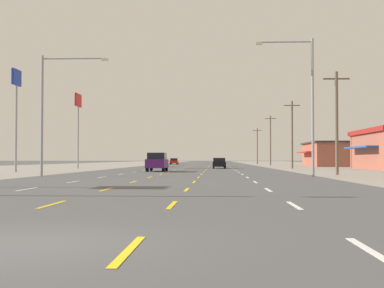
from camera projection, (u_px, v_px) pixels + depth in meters
The scene contains 19 objects.
ground_plane at pixel (195, 168), 74.13m from camera, with size 572.00×572.00×0.00m, color #4C4C4F.
lot_apron_left at pixel (23, 168), 75.27m from camera, with size 28.00×440.00×0.01m, color gray.
lot_apron_right at pixel (373, 168), 72.98m from camera, with size 28.00×440.00×0.01m, color gray.
lane_markings at pixel (202, 165), 112.57m from camera, with size 10.64×227.60×0.01m.
signal_span_wire at pixel (138, 38), 18.95m from camera, with size 26.50×0.53×9.97m.
suv_inner_left_nearest at pixel (157, 162), 55.91m from camera, with size 1.98×4.90×1.98m.
sedan_inner_right_near at pixel (219, 163), 72.34m from camera, with size 1.80×4.50×1.46m.
suv_far_left_mid at pixel (157, 161), 88.42m from camera, with size 1.98×4.90×1.98m.
sedan_inner_right_midfar at pixel (219, 162), 88.12m from camera, with size 1.80×4.50×1.46m.
sedan_far_left_far at pixel (174, 161), 123.07m from camera, with size 1.80×4.50×1.46m.
storefront_right_row_2 at pixel (340, 154), 92.44m from camera, with size 12.55×15.29×4.29m.
pole_sign_left_row_1 at pixel (16, 95), 53.01m from camera, with size 0.24×2.10×10.37m.
pole_sign_left_row_2 at pixel (78, 110), 71.86m from camera, with size 0.24×2.79×10.24m.
streetlight_left_row_0 at pixel (50, 104), 39.69m from camera, with size 5.15×0.26×9.17m.
streetlight_right_row_0 at pixel (307, 97), 38.81m from camera, with size 4.31×0.26×10.27m.
utility_pole_right_row_0 at pixel (337, 121), 43.60m from camera, with size 2.20×0.26×8.60m.
utility_pole_right_row_1 at pixel (292, 133), 72.31m from camera, with size 2.20×0.26×9.31m.
utility_pole_right_row_2 at pixel (270, 140), 106.55m from camera, with size 2.20×0.26×10.11m.
utility_pole_right_row_3 at pixel (257, 145), 131.25m from camera, with size 2.20×0.26×9.00m.
Camera 1 is at (3.03, -8.13, 1.34)m, focal length 49.18 mm.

